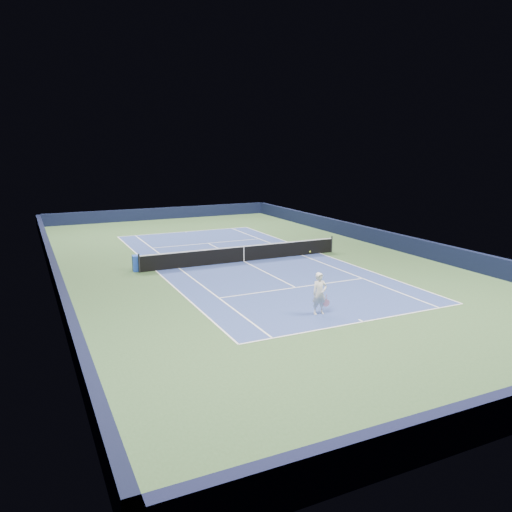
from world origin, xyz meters
name	(u,v)px	position (x,y,z in m)	size (l,w,h in m)	color
ground	(244,261)	(0.00, 0.00, 0.00)	(40.00, 40.00, 0.00)	#33502B
wall_far	(160,214)	(0.00, 19.82, 0.55)	(22.00, 0.35, 1.10)	black
wall_right	(385,239)	(10.82, 0.00, 0.55)	(0.35, 40.00, 1.10)	black
wall_left	(54,271)	(-10.82, 0.00, 0.55)	(0.35, 40.00, 1.10)	black
court_surface	(244,261)	(0.00, 0.00, 0.00)	(10.97, 23.77, 0.01)	navy
baseline_far	(185,232)	(0.00, 11.88, 0.01)	(10.97, 0.08, 0.00)	white
baseline_near	(363,322)	(0.00, -11.88, 0.01)	(10.97, 0.08, 0.00)	white
sideline_doubles_right	(320,253)	(5.49, 0.00, 0.01)	(0.08, 23.77, 0.00)	white
sideline_doubles_left	(156,271)	(-5.49, 0.00, 0.01)	(0.08, 23.77, 0.00)	white
sideline_singles_right	(302,255)	(4.12, 0.00, 0.01)	(0.08, 23.77, 0.00)	white
sideline_singles_left	(179,268)	(-4.12, 0.00, 0.01)	(0.08, 23.77, 0.00)	white
service_line_far	(208,243)	(0.00, 6.40, 0.01)	(8.23, 0.08, 0.00)	white
service_line_near	(296,288)	(0.00, -6.40, 0.01)	(8.23, 0.08, 0.00)	white
center_service_line	(244,261)	(0.00, 0.00, 0.01)	(0.08, 12.80, 0.00)	white
center_mark_far	(186,232)	(0.00, 11.73, 0.01)	(0.08, 0.30, 0.00)	white
center_mark_near	(361,321)	(0.00, -11.73, 0.01)	(0.08, 0.30, 0.00)	white
tennis_net	(244,253)	(0.00, 0.00, 0.50)	(12.90, 0.10, 1.07)	black
sponsor_cube	(138,263)	(-6.40, 0.43, 0.45)	(0.60, 0.54, 0.90)	blue
tennis_player	(320,294)	(-1.10, -10.31, 0.90)	(0.82, 1.27, 2.52)	white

